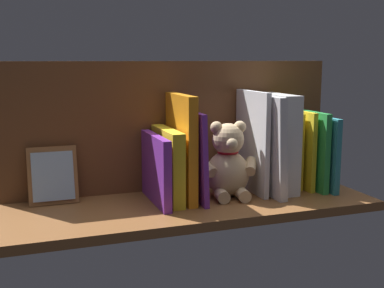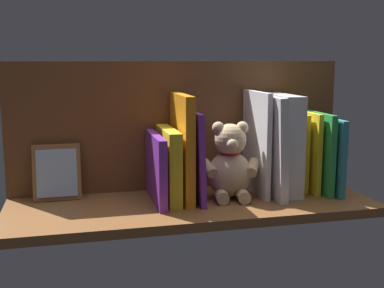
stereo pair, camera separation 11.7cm
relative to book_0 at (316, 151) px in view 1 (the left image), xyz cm
name	(u,v)px [view 1 (the left image)]	position (x,y,z in cm)	size (l,w,h in cm)	color
ground_plane	(192,206)	(36.52, 2.53, -10.83)	(88.59, 31.81, 2.20)	brown
shelf_back_panel	(175,126)	(36.52, -11.12, 7.17)	(88.59, 1.50, 33.80)	brown
book_0	(316,151)	(0.00, 0.00, 0.00)	(1.52, 19.95, 19.47)	teal
book_1	(307,149)	(2.33, -0.62, 0.63)	(1.60, 18.71, 20.74)	green
book_2	(298,149)	(4.53, -1.91, 0.66)	(1.27, 16.12, 20.78)	yellow
book_3	(286,149)	(7.23, -3.26, 0.42)	(2.60, 13.42, 20.31)	yellow
dictionary_thick_white	(276,142)	(11.86, -1.06, 2.96)	(5.13, 17.62, 25.40)	white
book_4	(264,144)	(16.22, 0.45, 2.93)	(2.05, 20.85, 25.33)	silver
book_5	(252,142)	(18.65, -1.32, 3.42)	(1.29, 17.30, 26.31)	silver
teddy_bear	(228,164)	(26.47, 1.25, -1.30)	(15.38, 13.42, 19.17)	#D1B284
book_6	(192,155)	(35.62, -0.20, 1.24)	(1.26, 19.55, 21.96)	purple
book_7	(181,147)	(38.18, -0.80, 3.24)	(2.33, 18.34, 25.94)	orange
book_8	(168,165)	(41.65, -0.69, -0.90)	(3.08, 18.56, 17.67)	yellow
book_9	(156,169)	(44.94, 0.19, -1.49)	(1.95, 20.32, 16.50)	purple
picture_frame_leaning	(53,176)	(68.37, -7.43, -2.97)	(11.56, 4.45, 13.80)	brown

